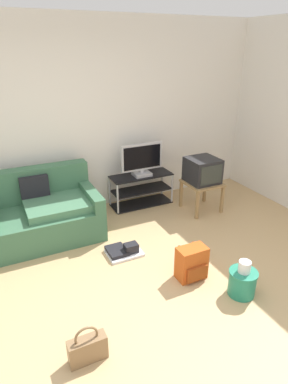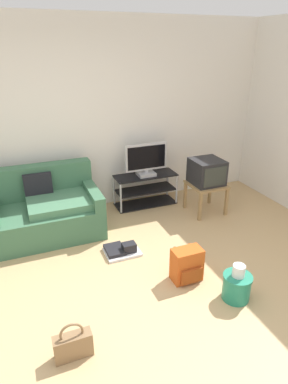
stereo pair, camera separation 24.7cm
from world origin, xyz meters
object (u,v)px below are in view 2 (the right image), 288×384
at_px(flat_tv, 146,160).
at_px(handbag, 73,345).
at_px(floor_tray, 122,250).
at_px(side_table, 206,188).
at_px(couch, 15,215).
at_px(cleaning_bucket, 237,285).
at_px(backpack, 187,265).
at_px(tv_stand, 145,190).
at_px(crt_tv, 207,172).

height_order(flat_tv, handbag, flat_tv).
bearing_deg(floor_tray, side_table, 21.24).
height_order(couch, cleaning_bucket, couch).
xyz_separation_m(backpack, handbag, (-1.31, -0.51, -0.06)).
xyz_separation_m(tv_stand, floor_tray, (-0.78, -1.16, -0.20)).
height_order(flat_tv, side_table, flat_tv).
bearing_deg(floor_tray, flat_tv, 55.48).
bearing_deg(backpack, handbag, -167.66).
distance_m(crt_tv, cleaning_bucket, 1.96).
distance_m(backpack, floor_tray, 0.88).
relative_size(couch, flat_tv, 3.27).
bearing_deg(side_table, backpack, -128.15).
relative_size(backpack, handbag, 1.07).
height_order(couch, flat_tv, flat_tv).
xyz_separation_m(side_table, backpack, (-1.02, -1.30, -0.20)).
bearing_deg(side_table, crt_tv, 90.00).
relative_size(side_table, handbag, 1.46).
bearing_deg(handbag, side_table, 37.96).
bearing_deg(cleaning_bucket, side_table, 67.81).
relative_size(tv_stand, side_table, 1.90).
xyz_separation_m(crt_tv, floor_tray, (-1.51, -0.60, -0.59)).
height_order(side_table, backpack, side_table).
bearing_deg(tv_stand, side_table, -37.89).
xyz_separation_m(crt_tv, backpack, (-1.02, -1.32, -0.45)).
xyz_separation_m(side_table, cleaning_bucket, (-0.71, -1.74, -0.22)).
xyz_separation_m(crt_tv, cleaning_bucket, (-0.71, -1.76, -0.47)).
height_order(flat_tv, crt_tv, flat_tv).
bearing_deg(backpack, couch, 126.44).
xyz_separation_m(cleaning_bucket, floor_tray, (-0.80, 1.16, -0.12)).
xyz_separation_m(flat_tv, crt_tv, (0.73, -0.53, -0.10)).
bearing_deg(couch, cleaning_bucket, -46.40).
bearing_deg(crt_tv, flat_tv, 144.03).
bearing_deg(cleaning_bucket, crt_tv, 68.00).
bearing_deg(side_table, cleaning_bucket, -112.19).
bearing_deg(floor_tray, couch, 142.41).
bearing_deg(couch, backpack, -44.41).
relative_size(side_table, crt_tv, 1.13).
xyz_separation_m(flat_tv, floor_tray, (-0.78, -1.13, -0.69)).
distance_m(tv_stand, cleaning_bucket, 2.32).
distance_m(crt_tv, handbag, 3.01).
bearing_deg(side_table, couch, 173.81).
distance_m(couch, crt_tv, 2.68).
relative_size(tv_stand, crt_tv, 2.15).
height_order(couch, backpack, couch).
bearing_deg(crt_tv, backpack, -127.80).
bearing_deg(tv_stand, flat_tv, -90.00).
xyz_separation_m(backpack, cleaning_bucket, (0.31, -0.44, -0.02)).
relative_size(flat_tv, backpack, 1.78).
bearing_deg(side_table, tv_stand, 142.11).
distance_m(couch, tv_stand, 1.94).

